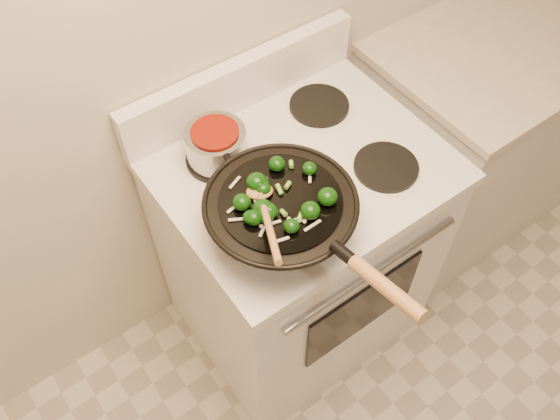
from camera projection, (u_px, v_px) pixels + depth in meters
stove at (297, 250)px, 2.01m from camera, size 0.78×0.67×1.08m
counter_unit at (473, 136)px, 2.35m from camera, size 0.87×0.62×0.91m
wok at (282, 214)px, 1.45m from camera, size 0.38×0.63×0.19m
stirfry at (276, 199)px, 1.40m from camera, size 0.26×0.23×0.04m
wooden_spoon at (264, 210)px, 1.35m from camera, size 0.16×0.28×0.11m
saucepan at (216, 145)px, 1.61m from camera, size 0.17×0.27×0.10m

